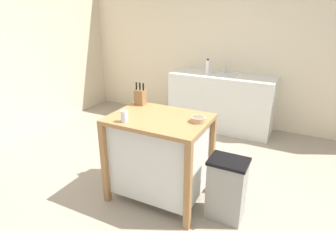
{
  "coord_description": "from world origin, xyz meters",
  "views": [
    {
      "loc": [
        1.18,
        -2.26,
        1.95
      ],
      "look_at": [
        -0.09,
        0.26,
        0.87
      ],
      "focal_mm": 30.76,
      "sensor_mm": 36.0,
      "label": 1
    }
  ],
  "objects": [
    {
      "name": "sink_counter",
      "position": [
        -0.08,
        2.21,
        0.46
      ],
      "size": [
        1.67,
        0.6,
        0.91
      ],
      "color": "silver",
      "rests_on": "ground"
    },
    {
      "name": "bottle_hand_soap",
      "position": [
        -0.33,
        2.17,
        1.03
      ],
      "size": [
        0.06,
        0.06,
        0.24
      ],
      "color": "white",
      "rests_on": "sink_counter"
    },
    {
      "name": "sink_faucet",
      "position": [
        -0.08,
        2.35,
        1.02
      ],
      "size": [
        0.02,
        0.02,
        0.22
      ],
      "color": "#B7BCC1",
      "rests_on": "sink_counter"
    },
    {
      "name": "kitchen_island",
      "position": [
        -0.09,
        0.06,
        0.51
      ],
      "size": [
        0.98,
        0.7,
        0.92
      ],
      "color": "#9E7042",
      "rests_on": "ground"
    },
    {
      "name": "wall_left",
      "position": [
        -2.8,
        0.98,
        1.3
      ],
      "size": [
        0.1,
        3.16,
        2.6
      ],
      "primitive_type": "cube",
      "color": "beige",
      "rests_on": "ground"
    },
    {
      "name": "wall_back",
      "position": [
        0.0,
        2.56,
        1.3
      ],
      "size": [
        5.59,
        0.1,
        2.6
      ],
      "primitive_type": "cube",
      "color": "beige",
      "rests_on": "ground"
    },
    {
      "name": "trash_bin",
      "position": [
        0.64,
        0.06,
        0.32
      ],
      "size": [
        0.36,
        0.28,
        0.63
      ],
      "color": "gray",
      "rests_on": "ground"
    },
    {
      "name": "knife_block",
      "position": [
        -0.46,
        0.32,
        1.01
      ],
      "size": [
        0.11,
        0.09,
        0.25
      ],
      "color": "olive",
      "rests_on": "kitchen_island"
    },
    {
      "name": "ground_plane",
      "position": [
        0.0,
        0.0,
        0.0
      ],
      "size": [
        6.59,
        6.59,
        0.0
      ],
      "primitive_type": "plane",
      "color": "gray",
      "rests_on": "ground"
    },
    {
      "name": "drinking_cup",
      "position": [
        -0.32,
        -0.18,
        0.98
      ],
      "size": [
        0.07,
        0.07,
        0.11
      ],
      "color": "silver",
      "rests_on": "kitchen_island"
    },
    {
      "name": "bowl_ceramic_small",
      "position": [
        0.3,
        0.13,
        0.95
      ],
      "size": [
        0.14,
        0.14,
        0.05
      ],
      "color": "tan",
      "rests_on": "kitchen_island"
    }
  ]
}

